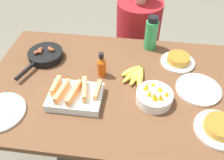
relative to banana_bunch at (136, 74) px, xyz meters
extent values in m
plane|color=#666051|center=(-0.13, -0.08, -0.78)|extent=(14.00, 14.00, 0.00)
cube|color=brown|center=(-0.13, -0.08, -0.04)|extent=(1.51, 0.97, 0.03)
cylinder|color=brown|center=(-0.83, 0.34, -0.42)|extent=(0.07, 0.07, 0.72)
cylinder|color=brown|center=(0.56, 0.34, -0.42)|extent=(0.07, 0.07, 0.72)
ellipsoid|color=gold|center=(-0.02, 0.02, 0.00)|extent=(0.14, 0.13, 0.04)
ellipsoid|color=gold|center=(-0.02, 0.00, 0.00)|extent=(0.13, 0.17, 0.03)
ellipsoid|color=gold|center=(0.00, -0.01, 0.00)|extent=(0.09, 0.19, 0.04)
ellipsoid|color=gold|center=(0.03, -0.02, 0.00)|extent=(0.04, 0.19, 0.04)
cylinder|color=#4C3819|center=(0.03, 0.07, 0.00)|extent=(0.02, 0.02, 0.04)
cube|color=silver|center=(-0.32, -0.24, 0.01)|extent=(0.29, 0.21, 0.05)
cube|color=#F29E56|center=(-0.43, -0.21, 0.05)|extent=(0.03, 0.12, 0.05)
cube|color=#F29E56|center=(-0.38, -0.25, 0.05)|extent=(0.05, 0.16, 0.05)
cube|color=#F29E56|center=(-0.32, -0.25, 0.05)|extent=(0.05, 0.17, 0.05)
cube|color=#F29E56|center=(-0.27, -0.22, 0.05)|extent=(0.05, 0.16, 0.05)
cube|color=#F29E56|center=(-0.20, -0.21, 0.05)|extent=(0.03, 0.13, 0.04)
cylinder|color=black|center=(-0.60, 0.10, -0.01)|extent=(0.22, 0.22, 0.01)
cylinder|color=black|center=(-0.60, 0.10, 0.01)|extent=(0.23, 0.23, 0.04)
cylinder|color=black|center=(-0.67, -0.08, 0.02)|extent=(0.08, 0.16, 0.02)
ellipsoid|color=brown|center=(-0.57, 0.12, 0.05)|extent=(0.05, 0.05, 0.03)
ellipsoid|color=brown|center=(-0.63, 0.10, 0.05)|extent=(0.04, 0.05, 0.03)
ellipsoid|color=brown|center=(-0.65, 0.07, 0.05)|extent=(0.05, 0.05, 0.03)
ellipsoid|color=brown|center=(-0.63, 0.09, 0.04)|extent=(0.04, 0.04, 0.03)
ellipsoid|color=brown|center=(-0.56, 0.11, 0.04)|extent=(0.04, 0.03, 0.03)
cylinder|color=silver|center=(0.43, -0.34, -0.01)|extent=(0.24, 0.24, 0.02)
cylinder|color=gold|center=(0.43, -0.34, 0.02)|extent=(0.16, 0.16, 0.04)
cylinder|color=#9B601E|center=(0.43, -0.34, 0.04)|extent=(0.15, 0.15, 0.00)
cylinder|color=silver|center=(0.26, 0.16, -0.01)|extent=(0.22, 0.22, 0.02)
cylinder|color=gold|center=(0.26, 0.16, 0.02)|extent=(0.14, 0.14, 0.04)
cylinder|color=#9B601E|center=(0.26, 0.16, 0.04)|extent=(0.14, 0.14, 0.00)
cylinder|color=silver|center=(-0.69, -0.38, -0.01)|extent=(0.27, 0.27, 0.02)
cube|color=#B2B2B7|center=(-0.64, -0.39, 0.00)|extent=(0.05, 0.04, 0.00)
cylinder|color=silver|center=(0.37, -0.07, -0.01)|extent=(0.26, 0.26, 0.02)
cylinder|color=#B2B2B7|center=(0.37, -0.09, 0.00)|extent=(0.06, 0.10, 0.01)
cube|color=#B2B2B7|center=(0.33, -0.03, 0.00)|extent=(0.04, 0.05, 0.00)
cylinder|color=silver|center=(0.11, -0.18, 0.01)|extent=(0.20, 0.20, 0.06)
cone|color=#F4A819|center=(0.17, -0.19, 0.06)|extent=(0.04, 0.04, 0.04)
cone|color=#F4A819|center=(0.14, -0.16, 0.06)|extent=(0.06, 0.06, 0.04)
cone|color=#F4A819|center=(0.10, -0.13, 0.06)|extent=(0.04, 0.03, 0.04)
cone|color=#F4A819|center=(0.07, -0.16, 0.06)|extent=(0.05, 0.06, 0.06)
cone|color=#F4A819|center=(0.08, -0.21, 0.06)|extent=(0.04, 0.04, 0.05)
cone|color=#F4A819|center=(0.11, -0.23, 0.07)|extent=(0.05, 0.04, 0.06)
cone|color=#F4A819|center=(0.14, -0.23, 0.07)|extent=(0.05, 0.05, 0.06)
cylinder|color=#2D9351|center=(0.08, 0.31, 0.08)|extent=(0.09, 0.09, 0.20)
cylinder|color=black|center=(0.08, 0.31, 0.20)|extent=(0.07, 0.07, 0.04)
cylinder|color=#C64C0F|center=(-0.21, -0.01, 0.03)|extent=(0.05, 0.05, 0.10)
cone|color=#C64C0F|center=(-0.21, -0.01, 0.10)|extent=(0.05, 0.05, 0.03)
cylinder|color=black|center=(-0.21, -0.01, 0.13)|extent=(0.03, 0.03, 0.03)
cube|color=black|center=(-0.01, 0.68, -0.57)|extent=(0.41, 0.41, 0.42)
cylinder|color=maroon|center=(-0.01, 0.68, -0.11)|extent=(0.37, 0.37, 0.49)
camera|label=1|loc=(0.00, -1.07, 0.98)|focal=38.00mm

